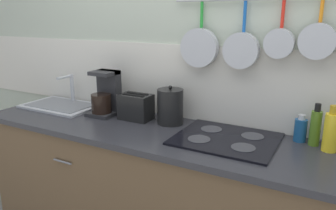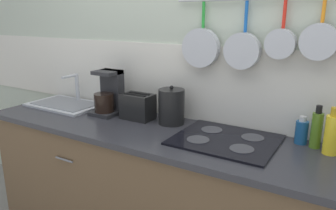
# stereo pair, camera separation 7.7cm
# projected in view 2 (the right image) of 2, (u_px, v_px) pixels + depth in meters

# --- Properties ---
(wall_back) EXTENTS (7.20, 0.16, 2.60)m
(wall_back) POSITION_uv_depth(u_px,v_px,m) (214.00, 61.00, 1.99)
(wall_back) COLOR #B2BCA8
(wall_back) RESTS_ON ground_plane
(cabinet_base) EXTENTS (2.74, 0.57, 0.86)m
(cabinet_base) POSITION_uv_depth(u_px,v_px,m) (186.00, 210.00, 1.94)
(cabinet_base) COLOR brown
(cabinet_base) RESTS_ON ground_plane
(countertop) EXTENTS (2.78, 0.59, 0.03)m
(countertop) POSITION_uv_depth(u_px,v_px,m) (187.00, 140.00, 1.82)
(countertop) COLOR #2D2D33
(countertop) RESTS_ON cabinet_base
(sink_basin) EXTENTS (0.54, 0.34, 0.22)m
(sink_basin) POSITION_uv_depth(u_px,v_px,m) (66.00, 103.00, 2.44)
(sink_basin) COLOR #B7BABF
(sink_basin) RESTS_ON countertop
(coffee_maker) EXTENTS (0.18, 0.20, 0.30)m
(coffee_maker) POSITION_uv_depth(u_px,v_px,m) (109.00, 96.00, 2.22)
(coffee_maker) COLOR #262628
(coffee_maker) RESTS_ON countertop
(toaster) EXTENTS (0.22, 0.13, 0.17)m
(toaster) POSITION_uv_depth(u_px,v_px,m) (138.00, 106.00, 2.11)
(toaster) COLOR black
(toaster) RESTS_ON countertop
(kettle) EXTENTS (0.16, 0.16, 0.24)m
(kettle) POSITION_uv_depth(u_px,v_px,m) (171.00, 106.00, 2.02)
(kettle) COLOR black
(kettle) RESTS_ON countertop
(cooktop) EXTENTS (0.54, 0.45, 0.01)m
(cooktop) POSITION_uv_depth(u_px,v_px,m) (226.00, 140.00, 1.76)
(cooktop) COLOR black
(cooktop) RESTS_ON countertop
(bottle_cooking_wine) EXTENTS (0.07, 0.07, 0.15)m
(bottle_cooking_wine) POSITION_uv_depth(u_px,v_px,m) (302.00, 132.00, 1.71)
(bottle_cooking_wine) COLOR navy
(bottle_cooking_wine) RESTS_ON countertop
(bottle_dish_soap) EXTENTS (0.05, 0.05, 0.22)m
(bottle_dish_soap) POSITION_uv_depth(u_px,v_px,m) (317.00, 129.00, 1.65)
(bottle_dish_soap) COLOR #4C721E
(bottle_dish_soap) RESTS_ON countertop
(bottle_vinegar) EXTENTS (0.07, 0.07, 0.23)m
(bottle_vinegar) POSITION_uv_depth(u_px,v_px,m) (332.00, 134.00, 1.57)
(bottle_vinegar) COLOR yellow
(bottle_vinegar) RESTS_ON countertop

